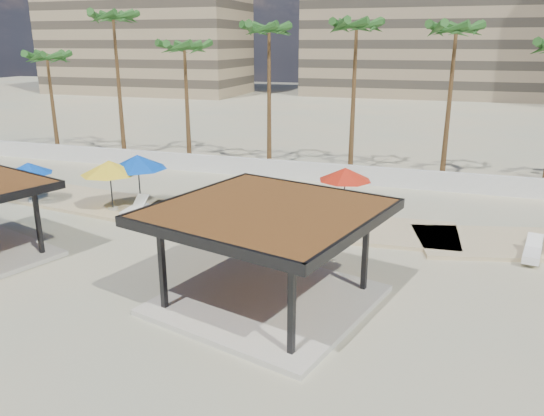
{
  "coord_description": "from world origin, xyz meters",
  "views": [
    {
      "loc": [
        8.95,
        -16.79,
        8.67
      ],
      "look_at": [
        1.71,
        5.21,
        1.4
      ],
      "focal_mm": 35.0,
      "sensor_mm": 36.0,
      "label": 1
    }
  ],
  "objects_px": {
    "pavilion_central": "(268,247)",
    "umbrella_c": "(345,174)",
    "lounger_c": "(532,253)",
    "lounger_b": "(247,222)",
    "lounger_a": "(135,210)",
    "umbrella_a": "(28,168)"
  },
  "relations": [
    {
      "from": "umbrella_c",
      "to": "lounger_a",
      "type": "height_order",
      "value": "umbrella_c"
    },
    {
      "from": "umbrella_c",
      "to": "lounger_c",
      "type": "height_order",
      "value": "umbrella_c"
    },
    {
      "from": "pavilion_central",
      "to": "umbrella_c",
      "type": "relative_size",
      "value": 2.78
    },
    {
      "from": "lounger_a",
      "to": "lounger_c",
      "type": "relative_size",
      "value": 1.0
    },
    {
      "from": "umbrella_c",
      "to": "pavilion_central",
      "type": "bearing_deg",
      "value": -93.95
    },
    {
      "from": "umbrella_a",
      "to": "umbrella_c",
      "type": "bearing_deg",
      "value": 11.47
    },
    {
      "from": "umbrella_a",
      "to": "lounger_b",
      "type": "xyz_separation_m",
      "value": [
        12.69,
        0.05,
        -1.73
      ]
    },
    {
      "from": "pavilion_central",
      "to": "lounger_a",
      "type": "distance_m",
      "value": 11.93
    },
    {
      "from": "pavilion_central",
      "to": "lounger_a",
      "type": "relative_size",
      "value": 4.12
    },
    {
      "from": "umbrella_c",
      "to": "lounger_b",
      "type": "bearing_deg",
      "value": -140.57
    },
    {
      "from": "lounger_c",
      "to": "lounger_b",
      "type": "bearing_deg",
      "value": 100.9
    },
    {
      "from": "lounger_c",
      "to": "pavilion_central",
      "type": "bearing_deg",
      "value": 137.67
    },
    {
      "from": "lounger_a",
      "to": "umbrella_c",
      "type": "bearing_deg",
      "value": -75.22
    },
    {
      "from": "lounger_a",
      "to": "pavilion_central",
      "type": "bearing_deg",
      "value": -128.93
    },
    {
      "from": "umbrella_c",
      "to": "lounger_c",
      "type": "xyz_separation_m",
      "value": [
        8.51,
        -3.36,
        -1.9
      ]
    },
    {
      "from": "pavilion_central",
      "to": "lounger_a",
      "type": "xyz_separation_m",
      "value": [
        -9.59,
        6.88,
        -1.72
      ]
    },
    {
      "from": "lounger_b",
      "to": "pavilion_central",
      "type": "bearing_deg",
      "value": -158.2
    },
    {
      "from": "lounger_a",
      "to": "lounger_c",
      "type": "height_order",
      "value": "lounger_a"
    },
    {
      "from": "umbrella_a",
      "to": "lounger_c",
      "type": "relative_size",
      "value": 1.5
    },
    {
      "from": "umbrella_c",
      "to": "lounger_c",
      "type": "relative_size",
      "value": 1.48
    },
    {
      "from": "pavilion_central",
      "to": "umbrella_a",
      "type": "bearing_deg",
      "value": 172.28
    },
    {
      "from": "pavilion_central",
      "to": "lounger_c",
      "type": "height_order",
      "value": "pavilion_central"
    }
  ]
}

